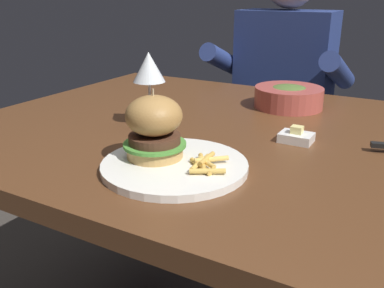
{
  "coord_description": "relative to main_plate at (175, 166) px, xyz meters",
  "views": [
    {
      "loc": [
        0.42,
        -0.88,
        1.05
      ],
      "look_at": [
        0.06,
        -0.24,
        0.78
      ],
      "focal_mm": 40.0,
      "sensor_mm": 36.0,
      "label": 1
    }
  ],
  "objects": [
    {
      "name": "dining_table",
      "position": [
        -0.04,
        0.27,
        -0.09
      ],
      "size": [
        1.23,
        0.97,
        0.74
      ],
      "color": "#56331C",
      "rests_on": "ground"
    },
    {
      "name": "main_plate",
      "position": [
        0.0,
        0.0,
        0.0
      ],
      "size": [
        0.27,
        0.27,
        0.01
      ],
      "primitive_type": "cylinder",
      "color": "white",
      "rests_on": "dining_table"
    },
    {
      "name": "burger_sandwich",
      "position": [
        -0.05,
        0.01,
        0.07
      ],
      "size": [
        0.12,
        0.12,
        0.13
      ],
      "color": "tan",
      "rests_on": "main_plate"
    },
    {
      "name": "fries_pile",
      "position": [
        0.06,
        0.01,
        0.01
      ],
      "size": [
        0.08,
        0.09,
        0.02
      ],
      "color": "gold",
      "rests_on": "main_plate"
    },
    {
      "name": "wine_glass",
      "position": [
        -0.19,
        0.2,
        0.13
      ],
      "size": [
        0.08,
        0.08,
        0.18
      ],
      "color": "silver",
      "rests_on": "dining_table"
    },
    {
      "name": "butter_dish",
      "position": [
        0.15,
        0.26,
        0.0
      ],
      "size": [
        0.07,
        0.05,
        0.04
      ],
      "color": "white",
      "rests_on": "dining_table"
    },
    {
      "name": "soup_bowl",
      "position": [
        0.05,
        0.53,
        0.02
      ],
      "size": [
        0.19,
        0.19,
        0.06
      ],
      "color": "#B24C42",
      "rests_on": "dining_table"
    },
    {
      "name": "diner_person",
      "position": [
        -0.13,
        1.03,
        -0.18
      ],
      "size": [
        0.51,
        0.36,
        1.18
      ],
      "color": "#282833",
      "rests_on": "ground"
    }
  ]
}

